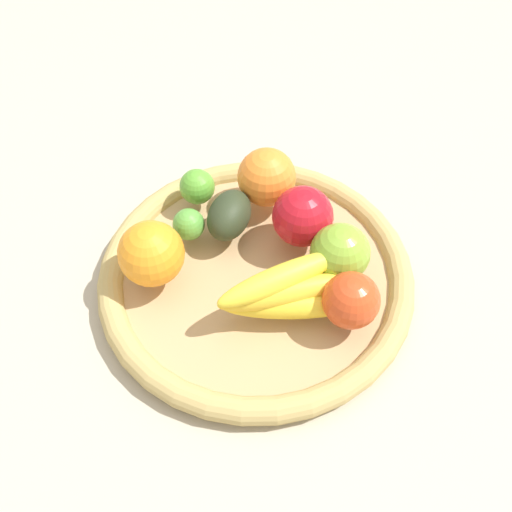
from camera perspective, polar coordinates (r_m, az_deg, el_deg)
name	(u,v)px	position (r m, az deg, el deg)	size (l,w,h in m)	color
ground_plane	(256,282)	(0.73, 0.00, -2.62)	(2.40, 2.40, 0.00)	#B5AB97
basket	(256,275)	(0.72, 0.00, -1.91)	(0.40, 0.40, 0.03)	tan
apple_2	(351,300)	(0.64, 9.52, -4.41)	(0.07, 0.07, 0.07)	#D1441E
apple_1	(303,216)	(0.71, 4.71, 3.98)	(0.08, 0.08, 0.08)	red
avocado	(232,214)	(0.72, -2.46, 4.23)	(0.08, 0.05, 0.05)	#2C3720
banana_bunch	(286,292)	(0.65, 3.07, -3.59)	(0.10, 0.16, 0.06)	yellow
orange_1	(267,177)	(0.75, 1.08, 7.91)	(0.08, 0.08, 0.08)	orange
apple_0	(340,253)	(0.68, 8.43, 0.30)	(0.07, 0.07, 0.07)	#83B134
lime_1	(189,224)	(0.72, -6.78, 3.17)	(0.04, 0.04, 0.04)	#57A03C
orange_0	(151,254)	(0.68, -10.47, 0.23)	(0.08, 0.08, 0.08)	orange
lime_0	(197,187)	(0.77, -5.93, 6.94)	(0.05, 0.05, 0.05)	#59A632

